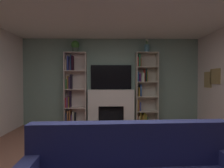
{
  "coord_description": "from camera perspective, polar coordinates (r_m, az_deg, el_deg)",
  "views": [
    {
      "loc": [
        -0.06,
        -2.4,
        1.31
      ],
      "look_at": [
        0.0,
        1.12,
        1.23
      ],
      "focal_mm": 28.56,
      "sensor_mm": 36.0,
      "label": 1
    }
  ],
  "objects": [
    {
      "name": "wall_back_accent",
      "position": [
        5.25,
        -0.3,
        0.7
      ],
      "size": [
        5.24,
        0.06,
        2.51
      ],
      "primitive_type": "cube",
      "color": "gray",
      "rests_on": "ground_plane"
    },
    {
      "name": "fireplace",
      "position": [
        5.15,
        -0.28,
        -7.23
      ],
      "size": [
        1.41,
        0.53,
        1.03
      ],
      "color": "white",
      "rests_on": "ground_plane"
    },
    {
      "name": "tv",
      "position": [
        5.19,
        -0.3,
        2.15
      ],
      "size": [
        1.18,
        0.06,
        0.71
      ],
      "primitive_type": "cube",
      "color": "black",
      "rests_on": "fireplace"
    },
    {
      "name": "bookshelf_left",
      "position": [
        5.23,
        -12.29,
        -2.26
      ],
      "size": [
        0.61,
        0.28,
        2.09
      ],
      "color": "silver",
      "rests_on": "ground_plane"
    },
    {
      "name": "bookshelf_right",
      "position": [
        5.2,
        10.2,
        -2.19
      ],
      "size": [
        0.61,
        0.32,
        2.09
      ],
      "color": "beige",
      "rests_on": "ground_plane"
    },
    {
      "name": "potted_plant",
      "position": [
        5.24,
        -11.69,
        11.87
      ],
      "size": [
        0.23,
        0.23,
        0.33
      ],
      "color": "#475B4D",
      "rests_on": "bookshelf_left"
    },
    {
      "name": "vase_with_flowers",
      "position": [
        5.26,
        11.07,
        11.37
      ],
      "size": [
        0.15,
        0.15,
        0.4
      ],
      "color": "teal",
      "rests_on": "bookshelf_right"
    },
    {
      "name": "coffee_table",
      "position": [
        2.44,
        5.1,
        -22.87
      ],
      "size": [
        0.87,
        0.41,
        0.36
      ],
      "color": "olive",
      "rests_on": "ground_plane"
    }
  ]
}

